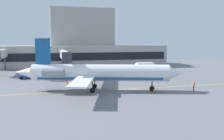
{
  "coord_description": "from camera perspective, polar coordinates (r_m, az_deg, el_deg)",
  "views": [
    {
      "loc": [
        -14.41,
        -43.7,
        9.07
      ],
      "look_at": [
        -1.61,
        5.77,
        3.0
      ],
      "focal_mm": 39.66,
      "sensor_mm": 36.0,
      "label": 1
    }
  ],
  "objects": [
    {
      "name": "regional_jet",
      "position": [
        44.83,
        -3.49,
        -0.65
      ],
      "size": [
        30.26,
        24.46,
        9.67
      ],
      "color": "white",
      "rests_on": "ground"
    },
    {
      "name": "terminal_building",
      "position": [
        90.93,
        -7.07,
        5.41
      ],
      "size": [
        62.44,
        12.34,
        20.81
      ],
      "color": "#B7B2A8",
      "rests_on": "ground"
    },
    {
      "name": "ground",
      "position": [
        46.91,
        3.68,
        -4.45
      ],
      "size": [
        120.0,
        120.0,
        0.11
      ],
      "color": "slate"
    },
    {
      "name": "jet_bridge_west",
      "position": [
        75.64,
        -24.43,
        3.24
      ],
      "size": [
        2.4,
        17.17,
        6.6
      ],
      "color": "silver",
      "rests_on": "ground"
    },
    {
      "name": "baggage_tug",
      "position": [
        62.46,
        -18.67,
        -1.11
      ],
      "size": [
        4.01,
        2.47,
        1.89
      ],
      "color": "#19389E",
      "rests_on": "ground"
    },
    {
      "name": "safety_cone_bravo",
      "position": [
        44.65,
        9.55,
        -4.72
      ],
      "size": [
        0.47,
        0.47,
        0.55
      ],
      "color": "orange",
      "rests_on": "ground"
    },
    {
      "name": "fuel_tank",
      "position": [
        75.99,
        7.59,
        0.95
      ],
      "size": [
        6.69,
        2.35,
        2.56
      ],
      "color": "white",
      "rests_on": "ground"
    },
    {
      "name": "pushback_tractor",
      "position": [
        58.13,
        -12.75,
        -1.44
      ],
      "size": [
        4.18,
        2.28,
        2.03
      ],
      "color": "#1E4CB2",
      "rests_on": "ground"
    },
    {
      "name": "marshaller",
      "position": [
        47.1,
        18.36,
        -3.45
      ],
      "size": [
        0.53,
        0.74,
        1.95
      ],
      "color": "#191E33",
      "rests_on": "ground"
    },
    {
      "name": "jet_bridge_east",
      "position": [
        71.81,
        -10.95,
        3.31
      ],
      "size": [
        2.4,
        22.79,
        6.25
      ],
      "color": "silver",
      "rests_on": "ground"
    },
    {
      "name": "safety_cone_alpha",
      "position": [
        51.08,
        9.21,
        -3.26
      ],
      "size": [
        0.47,
        0.47,
        0.55
      ],
      "color": "orange",
      "rests_on": "ground"
    }
  ]
}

